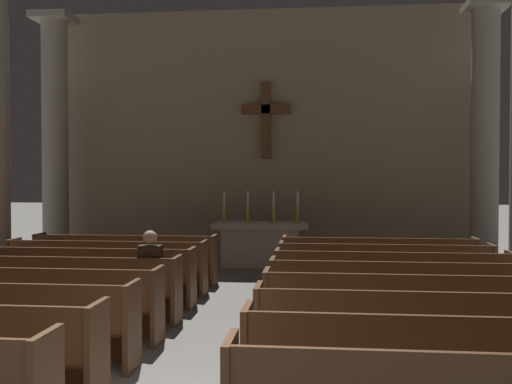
# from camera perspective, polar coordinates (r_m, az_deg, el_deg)

# --- Properties ---
(pew_left_row_4) EXTENTS (3.56, 0.50, 0.95)m
(pew_left_row_4) POSITION_cam_1_polar(r_m,az_deg,el_deg) (8.12, -21.77, -9.95)
(pew_left_row_4) COLOR brown
(pew_left_row_4) RESTS_ON ground
(pew_left_row_5) EXTENTS (3.56, 0.50, 0.95)m
(pew_left_row_5) POSITION_cam_1_polar(r_m,az_deg,el_deg) (9.01, -18.77, -8.80)
(pew_left_row_5) COLOR brown
(pew_left_row_5) RESTS_ON ground
(pew_left_row_6) EXTENTS (3.56, 0.50, 0.95)m
(pew_left_row_6) POSITION_cam_1_polar(r_m,az_deg,el_deg) (9.91, -16.33, -7.83)
(pew_left_row_6) COLOR brown
(pew_left_row_6) RESTS_ON ground
(pew_left_row_7) EXTENTS (3.56, 0.50, 0.95)m
(pew_left_row_7) POSITION_cam_1_polar(r_m,az_deg,el_deg) (10.84, -14.30, -7.01)
(pew_left_row_7) COLOR brown
(pew_left_row_7) RESTS_ON ground
(pew_left_row_8) EXTENTS (3.56, 0.50, 0.95)m
(pew_left_row_8) POSITION_cam_1_polar(r_m,az_deg,el_deg) (11.77, -12.61, -6.32)
(pew_left_row_8) COLOR brown
(pew_left_row_8) RESTS_ON ground
(pew_right_row_2) EXTENTS (3.56, 0.50, 0.95)m
(pew_right_row_2) POSITION_cam_1_polar(r_m,az_deg,el_deg) (5.41, 18.60, -15.78)
(pew_right_row_2) COLOR brown
(pew_right_row_2) RESTS_ON ground
(pew_right_row_3) EXTENTS (3.56, 0.50, 0.95)m
(pew_right_row_3) POSITION_cam_1_polar(r_m,az_deg,el_deg) (6.36, 16.56, -13.14)
(pew_right_row_3) COLOR brown
(pew_right_row_3) RESTS_ON ground
(pew_right_row_4) EXTENTS (3.56, 0.50, 0.95)m
(pew_right_row_4) POSITION_cam_1_polar(r_m,az_deg,el_deg) (7.32, 15.08, -11.17)
(pew_right_row_4) COLOR brown
(pew_right_row_4) RESTS_ON ground
(pew_right_row_5) EXTENTS (3.56, 0.50, 0.95)m
(pew_right_row_5) POSITION_cam_1_polar(r_m,az_deg,el_deg) (8.29, 13.96, -9.66)
(pew_right_row_5) COLOR brown
(pew_right_row_5) RESTS_ON ground
(pew_right_row_6) EXTENTS (3.56, 0.50, 0.95)m
(pew_right_row_6) POSITION_cam_1_polar(r_m,az_deg,el_deg) (9.26, 13.08, -8.47)
(pew_right_row_6) COLOR brown
(pew_right_row_6) RESTS_ON ground
(pew_right_row_7) EXTENTS (3.56, 0.50, 0.95)m
(pew_right_row_7) POSITION_cam_1_polar(r_m,az_deg,el_deg) (10.24, 12.38, -7.50)
(pew_right_row_7) COLOR brown
(pew_right_row_7) RESTS_ON ground
(pew_right_row_8) EXTENTS (3.56, 0.50, 0.95)m
(pew_right_row_8) POSITION_cam_1_polar(r_m,az_deg,el_deg) (11.23, 11.80, -6.70)
(pew_right_row_8) COLOR brown
(pew_right_row_8) RESTS_ON ground
(column_left_fourth) EXTENTS (0.93, 0.93, 6.00)m
(column_left_fourth) POSITION_cam_1_polar(r_m,az_deg,el_deg) (15.13, -18.94, 4.62)
(column_left_fourth) COLOR #9E998E
(column_left_fourth) RESTS_ON ground
(column_right_fourth) EXTENTS (0.93, 0.93, 6.00)m
(column_right_fourth) POSITION_cam_1_polar(r_m,az_deg,el_deg) (14.25, 21.35, 4.79)
(column_right_fourth) COLOR #9E998E
(column_right_fourth) RESTS_ON ground
(altar) EXTENTS (2.20, 0.90, 1.01)m
(altar) POSITION_cam_1_polar(r_m,az_deg,el_deg) (13.58, 0.46, -5.00)
(altar) COLOR #A8A399
(altar) RESTS_ON ground
(candlestick_outer_left) EXTENTS (0.16, 0.16, 0.73)m
(candlestick_outer_left) POSITION_cam_1_polar(r_m,az_deg,el_deg) (13.63, -3.10, -1.97)
(candlestick_outer_left) COLOR #B79338
(candlestick_outer_left) RESTS_ON altar
(candlestick_inner_left) EXTENTS (0.16, 0.16, 0.73)m
(candlestick_inner_left) POSITION_cam_1_polar(r_m,az_deg,el_deg) (13.55, -0.80, -1.99)
(candlestick_inner_left) COLOR #B79338
(candlestick_inner_left) RESTS_ON altar
(candlestick_inner_right) EXTENTS (0.16, 0.16, 0.73)m
(candlestick_inner_right) POSITION_cam_1_polar(r_m,az_deg,el_deg) (13.50, 1.73, -2.01)
(candlestick_inner_right) COLOR #B79338
(candlestick_inner_right) RESTS_ON altar
(candlestick_outer_right) EXTENTS (0.16, 0.16, 0.73)m
(candlestick_outer_right) POSITION_cam_1_polar(r_m,az_deg,el_deg) (13.47, 4.06, -2.02)
(candlestick_outer_right) COLOR #B79338
(candlestick_outer_right) RESTS_ON altar
(apse_with_cross) EXTENTS (11.11, 0.48, 6.34)m
(apse_with_cross) POSITION_cam_1_polar(r_m,az_deg,el_deg) (15.18, 1.06, 5.68)
(apse_with_cross) COLOR gray
(apse_with_cross) RESTS_ON ground
(lone_worshipper) EXTENTS (0.32, 0.43, 1.32)m
(lone_worshipper) POSITION_cam_1_polar(r_m,az_deg,el_deg) (8.53, -10.09, -7.85)
(lone_worshipper) COLOR #26262B
(lone_worshipper) RESTS_ON ground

